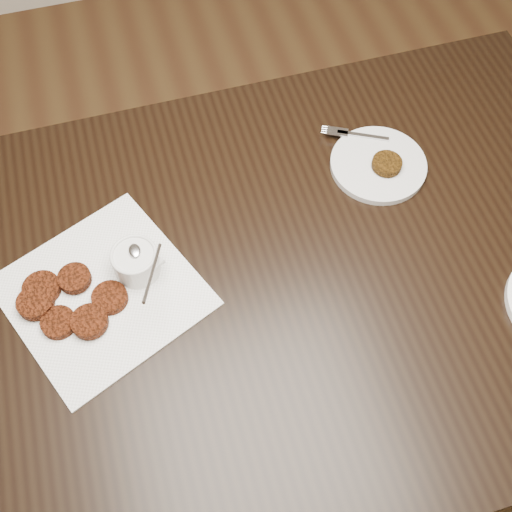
% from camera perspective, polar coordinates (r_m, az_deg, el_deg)
% --- Properties ---
extents(floor, '(4.00, 4.00, 0.00)m').
position_cam_1_polar(floor, '(1.83, 0.84, -15.36)').
color(floor, '#54381C').
rests_on(floor, ground).
extents(table, '(1.52, 0.97, 0.75)m').
position_cam_1_polar(table, '(1.50, 0.48, -8.88)').
color(table, black).
rests_on(table, floor).
extents(napkin, '(0.42, 0.42, 0.00)m').
position_cam_1_polar(napkin, '(1.17, -13.87, -3.26)').
color(napkin, white).
rests_on(napkin, table).
extents(sauce_ramekin, '(0.13, 0.13, 0.12)m').
position_cam_1_polar(sauce_ramekin, '(1.13, -11.20, 0.24)').
color(sauce_ramekin, silver).
rests_on(sauce_ramekin, napkin).
extents(patty_cluster, '(0.28, 0.28, 0.02)m').
position_cam_1_polar(patty_cluster, '(1.16, -17.09, -4.18)').
color(patty_cluster, maroon).
rests_on(patty_cluster, napkin).
extents(plate_with_patty, '(0.27, 0.27, 0.03)m').
position_cam_1_polar(plate_with_patty, '(1.31, 11.18, 8.41)').
color(plate_with_patty, silver).
rests_on(plate_with_patty, table).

